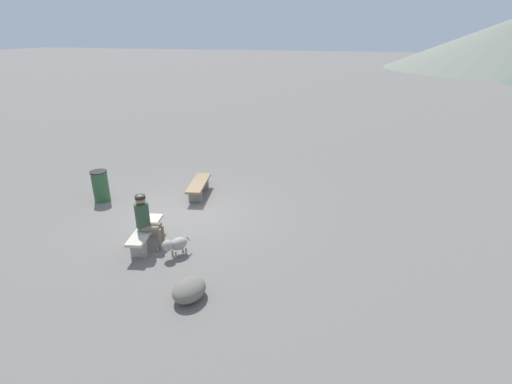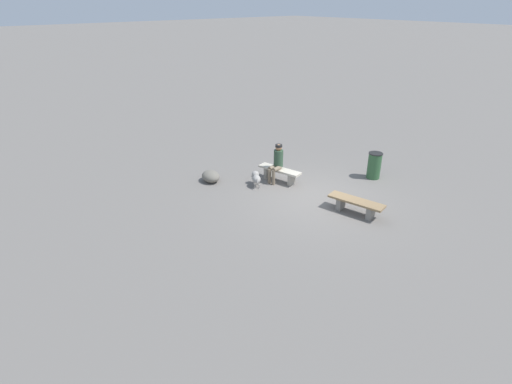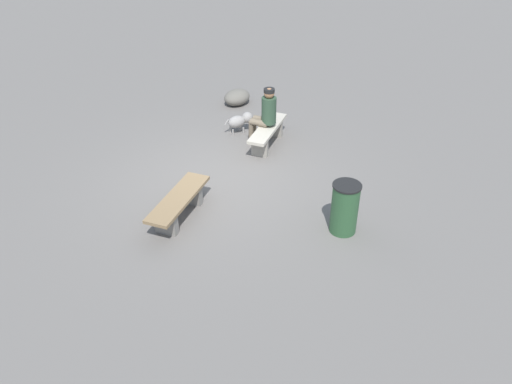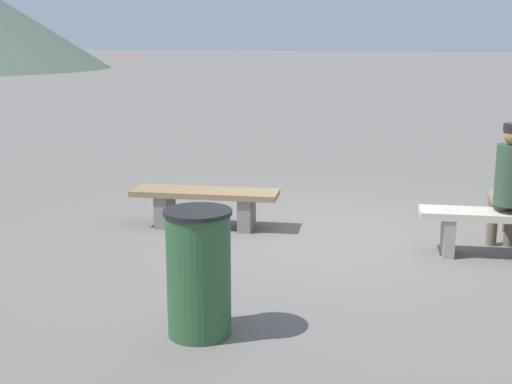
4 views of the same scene
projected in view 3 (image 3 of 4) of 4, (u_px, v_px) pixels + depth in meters
The scene contains 7 objects.
ground at pixel (220, 181), 10.46m from camera, with size 210.00×210.00×0.06m, color slate.
bench_left at pixel (179, 203), 9.21m from camera, with size 1.74×0.80×0.44m.
bench_right at pixel (268, 132), 11.50m from camera, with size 1.64×0.71×0.46m.
seated_person at pixel (266, 112), 11.33m from camera, with size 0.40×0.62×1.35m.
dog at pixel (240, 121), 12.08m from camera, with size 0.63×0.51×0.47m.
trash_bin at pixel (345, 208), 8.79m from camera, with size 0.50×0.50×0.95m.
boulder at pixel (237, 97), 13.50m from camera, with size 0.59×0.76×0.39m, color #6B665B.
Camera 3 is at (-7.06, -5.38, 5.55)m, focal length 36.01 mm.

